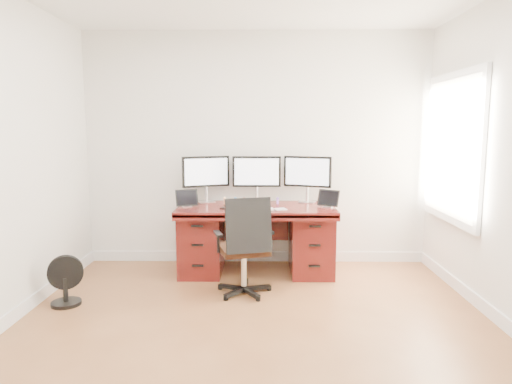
{
  "coord_description": "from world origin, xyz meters",
  "views": [
    {
      "loc": [
        0.06,
        -3.11,
        1.6
      ],
      "look_at": [
        0.0,
        1.5,
        0.95
      ],
      "focal_mm": 32.0,
      "sensor_mm": 36.0,
      "label": 1
    }
  ],
  "objects_px": {
    "keyboard": "(261,209)",
    "monitor_center": "(257,173)",
    "floor_fan": "(65,281)",
    "office_chair": "(245,263)",
    "desk": "(256,237)"
  },
  "relations": [
    {
      "from": "keyboard",
      "to": "monitor_center",
      "type": "bearing_deg",
      "value": 91.23
    },
    {
      "from": "monitor_center",
      "to": "keyboard",
      "type": "distance_m",
      "value": 0.59
    },
    {
      "from": "monitor_center",
      "to": "floor_fan",
      "type": "bearing_deg",
      "value": -144.6
    },
    {
      "from": "floor_fan",
      "to": "office_chair",
      "type": "bearing_deg",
      "value": -12.68
    },
    {
      "from": "keyboard",
      "to": "floor_fan",
      "type": "bearing_deg",
      "value": -162.48
    },
    {
      "from": "floor_fan",
      "to": "keyboard",
      "type": "distance_m",
      "value": 2.0
    },
    {
      "from": "desk",
      "to": "office_chair",
      "type": "height_order",
      "value": "office_chair"
    },
    {
      "from": "office_chair",
      "to": "monitor_center",
      "type": "relative_size",
      "value": 1.76
    },
    {
      "from": "monitor_center",
      "to": "keyboard",
      "type": "relative_size",
      "value": 2.17
    },
    {
      "from": "monitor_center",
      "to": "desk",
      "type": "bearing_deg",
      "value": -90.05
    },
    {
      "from": "floor_fan",
      "to": "keyboard",
      "type": "height_order",
      "value": "keyboard"
    },
    {
      "from": "floor_fan",
      "to": "monitor_center",
      "type": "height_order",
      "value": "monitor_center"
    },
    {
      "from": "desk",
      "to": "office_chair",
      "type": "relative_size",
      "value": 1.76
    },
    {
      "from": "desk",
      "to": "monitor_center",
      "type": "bearing_deg",
      "value": 90.0
    },
    {
      "from": "office_chair",
      "to": "floor_fan",
      "type": "height_order",
      "value": "office_chair"
    }
  ]
}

